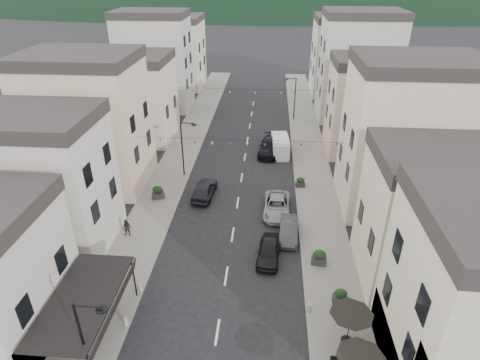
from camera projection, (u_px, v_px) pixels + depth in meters
The scene contains 24 objects.
sidewalk_left at pixel (183, 151), 47.78m from camera, with size 4.00×76.00×0.12m, color slate.
sidewalk_right at pixel (309, 155), 46.75m from camera, with size 4.00×76.00×0.12m, color slate.
boutique_awning at pixel (87, 300), 22.69m from camera, with size 3.77×7.50×3.28m.
buildings_row_left at pixel (134, 86), 50.37m from camera, with size 10.20×54.16×14.00m.
buildings_row_right at pixel (371, 93), 47.28m from camera, with size 10.20×54.16×14.50m.
streetlamp_left_near at pixel (88, 338), 19.69m from camera, with size 1.70×0.56×6.00m.
streetlamp_left_far at pixel (185, 143), 40.67m from camera, with size 1.70×0.56×6.00m.
streetlamp_right_far at pixel (293, 94), 55.61m from camera, with size 1.70×0.56×6.00m.
bollards at pixel (216, 334), 23.93m from camera, with size 11.66×10.26×0.60m.
bunting_near at pixel (238, 143), 35.83m from camera, with size 19.00×0.28×0.62m.
bunting_far at pixel (249, 92), 49.82m from camera, with size 19.00×0.28×0.62m.
parked_car_a at pixel (269, 251), 30.31m from camera, with size 1.65×4.10×1.40m, color black.
parked_car_b at pixel (289, 230), 32.72m from camera, with size 1.44×4.12×1.36m, color #363638.
parked_car_c at pixel (277, 206), 35.89m from camera, with size 2.33×5.06×1.41m, color gray.
parked_car_d at pixel (269, 147), 47.01m from camera, with size 2.27×5.59×1.62m, color black.
parked_car_e at pixel (204, 189), 38.32m from camera, with size 1.84×4.58×1.56m, color black.
delivery_van at pixel (280, 145), 46.71m from camera, with size 2.15×4.75×2.22m.
pedestrian_a at pixel (113, 277), 27.31m from camera, with size 0.67×0.44×1.84m, color black.
pedestrian_b at pixel (127, 228), 32.61m from camera, with size 0.74×0.58×1.53m, color #251F29.
planter_la at pixel (111, 268), 28.70m from camera, with size 1.11×0.84×1.10m.
planter_lb at pixel (158, 192), 37.91m from camera, with size 1.31×1.03×1.29m.
planter_ra at pixel (340, 296), 26.33m from camera, with size 0.99×0.57×1.08m.
planter_rb at pixel (319, 257), 29.62m from camera, with size 1.18×0.75×1.25m.
planter_rc at pixel (300, 182), 39.92m from camera, with size 1.00×0.69×1.02m.
Camera 1 is at (2.72, -10.89, 19.99)m, focal length 30.00 mm.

